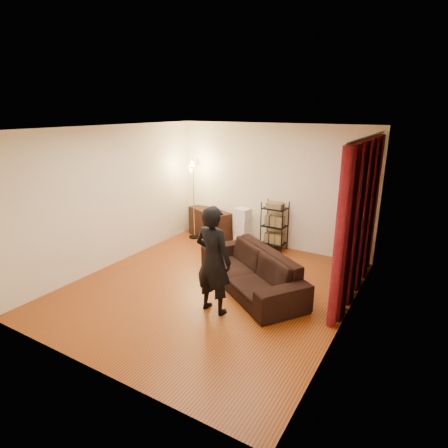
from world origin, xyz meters
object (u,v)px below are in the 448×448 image
Objects in this scene: person at (213,260)px; storage_boxes at (243,226)px; sofa at (250,270)px; wire_shelf at (274,226)px; media_cabinet at (210,224)px; floor_lamp at (194,200)px.

person reaches higher than storage_boxes.
sofa is 2.74× the size of storage_boxes.
storage_boxes is at bearing -65.93° from person.
wire_shelf is (0.75, 0.05, 0.12)m from storage_boxes.
storage_boxes is (0.89, 0.00, 0.08)m from media_cabinet.
person is at bearing -34.59° from media_cabinet.
media_cabinet is 0.63× the size of floor_lamp.
sofa is at bearing -20.99° from media_cabinet.
person is 0.89× the size of floor_lamp.
storage_boxes is at bearing 8.64° from floor_lamp.
storage_boxes is at bearing -159.48° from wire_shelf.
floor_lamp is (-1.21, -0.18, 0.51)m from storage_boxes.
person is 3.45m from media_cabinet.
storage_boxes is (-1.15, 1.88, 0.08)m from sofa.
floor_lamp is (-0.32, -0.18, 0.59)m from media_cabinet.
person is (-0.14, -0.96, 0.50)m from sofa.
media_cabinet is at bearing 29.92° from floor_lamp.
storage_boxes is (-1.00, 2.84, -0.41)m from person.
person is at bearing -68.29° from wire_shelf.
floor_lamp reaches higher than storage_boxes.
floor_lamp is (-1.96, -0.23, 0.39)m from wire_shelf.
sofa is at bearing -61.66° from wire_shelf.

